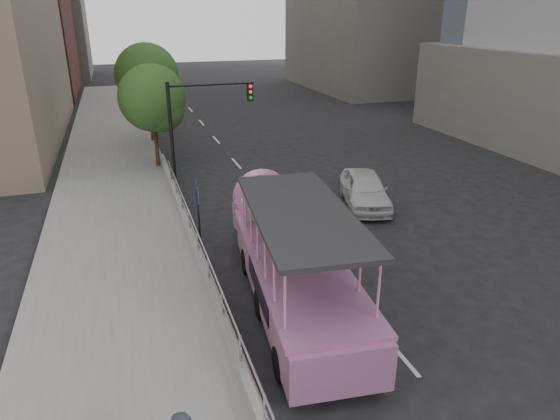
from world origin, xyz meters
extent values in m
plane|color=black|center=(0.00, 0.00, 0.00)|extent=(160.00, 160.00, 0.00)
cube|color=gray|center=(-5.75, 10.00, 0.15)|extent=(5.50, 80.00, 0.30)
cube|color=gray|center=(-3.12, 2.00, 0.48)|extent=(0.24, 30.00, 0.36)
cylinder|color=#B4B4B9|center=(-3.12, -4.00, 1.01)|extent=(0.07, 0.07, 0.70)
cylinder|color=#B4B4B9|center=(-3.12, -2.00, 1.01)|extent=(0.07, 0.07, 0.70)
cylinder|color=#B4B4B9|center=(-3.12, 0.00, 1.01)|extent=(0.07, 0.07, 0.70)
cylinder|color=#B4B4B9|center=(-3.12, 2.00, 1.01)|extent=(0.07, 0.07, 0.70)
cylinder|color=#B4B4B9|center=(-3.12, 4.00, 1.01)|extent=(0.07, 0.07, 0.70)
cylinder|color=#B4B4B9|center=(-3.12, 6.00, 1.01)|extent=(0.07, 0.07, 0.70)
cylinder|color=#B4B4B9|center=(-3.12, 8.00, 1.01)|extent=(0.07, 0.07, 0.70)
cylinder|color=#B4B4B9|center=(-3.12, 10.00, 1.01)|extent=(0.07, 0.07, 0.70)
cylinder|color=#B4B4B9|center=(-3.12, 12.00, 1.01)|extent=(0.07, 0.07, 0.70)
cylinder|color=#B4B4B9|center=(-3.12, 2.00, 1.01)|extent=(0.06, 22.00, 0.06)
cylinder|color=#B4B4B9|center=(-3.12, 2.00, 1.34)|extent=(0.06, 22.00, 0.06)
cylinder|color=black|center=(-2.15, -2.11, 0.43)|extent=(0.42, 0.89, 0.86)
cylinder|color=black|center=(-0.07, -2.32, 0.43)|extent=(0.42, 0.89, 0.86)
cylinder|color=black|center=(-1.89, 0.54, 0.43)|extent=(0.42, 0.89, 0.86)
cylinder|color=black|center=(0.20, 0.33, 0.43)|extent=(0.42, 0.89, 0.86)
cylinder|color=black|center=(-1.62, 3.19, 0.43)|extent=(0.42, 0.89, 0.86)
cylinder|color=black|center=(0.47, 2.98, 0.43)|extent=(0.42, 0.89, 0.86)
cube|color=#CD82AD|center=(-0.82, 0.62, 0.98)|extent=(3.15, 8.01, 1.19)
cube|color=#CD82AD|center=(-0.37, 5.17, 1.21)|extent=(2.52, 2.25, 1.49)
cylinder|color=#CD82AD|center=(-0.28, 5.97, 1.50)|extent=(2.29, 0.89, 2.24)
cube|color=#995982|center=(-1.23, -3.40, 0.98)|extent=(2.40, 0.57, 1.19)
cube|color=#995982|center=(-0.82, 0.62, 1.63)|extent=(3.29, 8.30, 0.11)
cube|color=black|center=(-0.86, 0.24, 3.23)|extent=(3.14, 6.50, 0.13)
cube|color=#9FABBC|center=(-0.53, 3.51, 2.21)|extent=(2.20, 0.42, 1.00)
cube|color=#CD82AD|center=(-0.49, 3.94, 1.92)|extent=(2.18, 1.16, 0.48)
imported|color=silver|center=(4.95, 7.65, 0.77)|extent=(3.01, 4.85, 1.54)
cylinder|color=black|center=(-2.94, 4.76, 1.29)|extent=(0.08, 0.08, 2.59)
cube|color=#0D105E|center=(-2.94, 4.76, 2.38)|extent=(0.07, 0.64, 0.93)
cube|color=silver|center=(-2.91, 4.76, 2.38)|extent=(0.04, 0.41, 0.57)
cylinder|color=black|center=(-2.90, 12.50, 2.60)|extent=(0.18, 0.18, 5.20)
cylinder|color=black|center=(-0.90, 12.50, 5.00)|extent=(4.20, 0.12, 0.12)
cube|color=black|center=(1.00, 12.50, 4.55)|extent=(0.28, 0.22, 0.85)
sphere|color=red|center=(1.00, 12.37, 4.85)|extent=(0.16, 0.16, 0.16)
cylinder|color=#322517|center=(-3.40, 16.00, 1.54)|extent=(0.22, 0.22, 3.08)
sphere|color=#305522|center=(-3.40, 16.00, 3.96)|extent=(3.52, 3.52, 3.52)
sphere|color=#305522|center=(-3.00, 15.70, 3.41)|extent=(2.42, 2.42, 2.42)
cylinder|color=#322517|center=(-3.20, 22.00, 1.74)|extent=(0.22, 0.22, 3.47)
sphere|color=#305522|center=(-3.20, 22.00, 4.46)|extent=(3.97, 3.97, 3.97)
sphere|color=#305522|center=(-2.80, 21.70, 3.84)|extent=(2.73, 2.73, 2.73)
camera|label=1|loc=(-5.16, -11.23, 8.17)|focal=32.00mm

